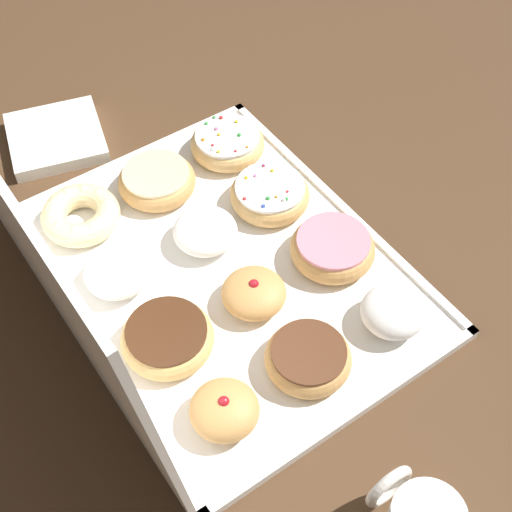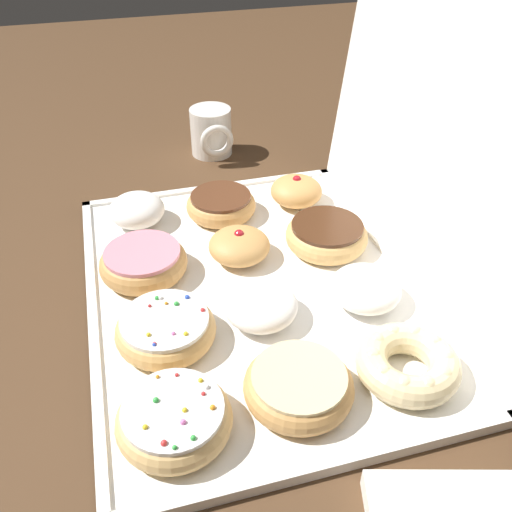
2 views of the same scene
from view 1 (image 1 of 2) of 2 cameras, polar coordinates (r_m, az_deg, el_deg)
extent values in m
plane|color=#4C331E|center=(1.01, -2.40, -1.36)|extent=(3.00, 3.00, 0.00)
cube|color=white|center=(1.01, -2.41, -1.19)|extent=(0.55, 0.42, 0.01)
cube|color=white|center=(1.09, 6.69, 3.84)|extent=(0.55, 0.01, 0.01)
cube|color=white|center=(0.96, -12.77, -6.66)|extent=(0.55, 0.01, 0.01)
cube|color=white|center=(0.89, 7.37, -12.41)|extent=(0.01, 0.42, 0.01)
cube|color=white|center=(1.17, -9.77, 7.55)|extent=(0.01, 0.42, 0.01)
cube|color=white|center=(0.80, -16.98, -0.22)|extent=(0.55, 0.05, 0.40)
ellipsoid|color=white|center=(0.95, 10.74, -4.34)|extent=(0.08, 0.08, 0.05)
torus|color=tan|center=(1.01, 6.05, 0.56)|extent=(0.12, 0.12, 0.04)
cylinder|color=pink|center=(0.99, 6.13, 1.20)|extent=(0.10, 0.10, 0.01)
torus|color=tan|center=(1.07, 1.10, 4.83)|extent=(0.12, 0.12, 0.03)
cylinder|color=white|center=(1.06, 1.11, 5.43)|extent=(0.10, 0.10, 0.01)
sphere|color=blue|center=(1.03, 0.58, 3.95)|extent=(0.01, 0.01, 0.01)
sphere|color=white|center=(1.03, 2.22, 4.43)|extent=(0.01, 0.01, 0.01)
sphere|color=red|center=(1.05, 2.49, 5.11)|extent=(0.00, 0.00, 0.00)
sphere|color=yellow|center=(1.08, 1.28, 6.75)|extent=(0.01, 0.01, 0.01)
sphere|color=pink|center=(1.07, -0.06, 6.34)|extent=(0.00, 0.00, 0.00)
sphere|color=red|center=(1.04, -0.91, 4.54)|extent=(0.01, 0.01, 0.01)
sphere|color=blue|center=(1.08, 0.59, 7.17)|extent=(0.00, 0.00, 0.00)
sphere|color=orange|center=(1.04, 1.60, 4.69)|extent=(0.00, 0.00, 0.00)
sphere|color=red|center=(1.08, 0.61, 7.12)|extent=(0.00, 0.00, 0.00)
sphere|color=green|center=(1.04, 0.95, 4.56)|extent=(0.01, 0.01, 0.01)
sphere|color=yellow|center=(1.06, -0.78, 6.18)|extent=(0.01, 0.01, 0.01)
sphere|color=green|center=(1.04, 2.41, 4.50)|extent=(0.01, 0.01, 0.01)
torus|color=#E5B770|center=(1.15, -2.26, 8.82)|extent=(0.12, 0.12, 0.03)
cylinder|color=white|center=(1.14, -2.28, 9.42)|extent=(0.10, 0.10, 0.01)
sphere|color=white|center=(1.11, -3.46, 8.41)|extent=(0.01, 0.01, 0.01)
sphere|color=orange|center=(1.13, -4.20, 9.13)|extent=(0.01, 0.01, 0.01)
sphere|color=red|center=(1.12, -3.45, 8.72)|extent=(0.00, 0.00, 0.00)
sphere|color=green|center=(1.16, -3.33, 10.85)|extent=(0.00, 0.00, 0.00)
sphere|color=green|center=(1.13, -1.33, 9.51)|extent=(0.01, 0.01, 0.01)
sphere|color=yellow|center=(1.13, -2.94, 9.54)|extent=(0.01, 0.01, 0.01)
sphere|color=red|center=(1.11, -1.62, 8.27)|extent=(0.00, 0.00, 0.00)
sphere|color=pink|center=(1.14, -3.15, 9.97)|extent=(0.01, 0.01, 0.01)
sphere|color=green|center=(1.15, -3.94, 10.38)|extent=(0.01, 0.01, 0.01)
sphere|color=red|center=(1.16, -2.77, 10.83)|extent=(0.01, 0.01, 0.01)
sphere|color=yellow|center=(1.16, -1.56, 10.53)|extent=(0.01, 0.01, 0.01)
sphere|color=yellow|center=(1.11, -2.98, 8.21)|extent=(0.01, 0.01, 0.01)
sphere|color=orange|center=(1.11, -0.71, 8.59)|extent=(0.00, 0.00, 0.00)
torus|color=tan|center=(0.90, 4.09, -8.09)|extent=(0.11, 0.11, 0.03)
cylinder|color=#59331E|center=(0.89, 4.15, -7.57)|extent=(0.09, 0.09, 0.01)
ellipsoid|color=tan|center=(0.95, -0.27, -2.99)|extent=(0.09, 0.09, 0.04)
sphere|color=#B21923|center=(0.93, -0.28, -2.31)|extent=(0.01, 0.01, 0.01)
ellipsoid|color=white|center=(1.02, -4.03, 1.97)|extent=(0.09, 0.09, 0.04)
torus|color=tan|center=(1.10, -7.72, 5.90)|extent=(0.12, 0.12, 0.03)
cylinder|color=beige|center=(1.09, -7.81, 6.48)|extent=(0.10, 0.10, 0.01)
ellipsoid|color=tan|center=(0.86, -2.51, -12.03)|extent=(0.08, 0.08, 0.05)
sphere|color=#B21923|center=(0.84, -2.56, -11.41)|extent=(0.01, 0.01, 0.01)
torus|color=tan|center=(0.92, -6.99, -6.46)|extent=(0.12, 0.12, 0.04)
cylinder|color=#472816|center=(0.91, -7.09, -5.89)|extent=(0.10, 0.10, 0.01)
ellipsoid|color=white|center=(0.99, -10.88, -1.26)|extent=(0.09, 0.09, 0.04)
torus|color=beige|center=(1.07, -13.65, 3.14)|extent=(0.11, 0.11, 0.04)
sphere|color=beige|center=(1.09, -14.64, 4.73)|extent=(0.02, 0.02, 0.02)
sphere|color=beige|center=(1.08, -15.55, 3.97)|extent=(0.02, 0.02, 0.02)
sphere|color=beige|center=(1.07, -15.79, 3.01)|extent=(0.02, 0.02, 0.02)
sphere|color=beige|center=(1.05, -15.25, 2.21)|extent=(0.02, 0.02, 0.02)
sphere|color=beige|center=(1.04, -14.10, 1.89)|extent=(0.02, 0.02, 0.02)
sphere|color=beige|center=(1.04, -12.81, 2.19)|extent=(0.02, 0.02, 0.02)
sphere|color=beige|center=(1.05, -11.88, 3.00)|extent=(0.02, 0.02, 0.02)
sphere|color=beige|center=(1.06, -11.69, 3.98)|extent=(0.02, 0.02, 0.02)
sphere|color=beige|center=(1.08, -12.28, 4.74)|extent=(0.02, 0.02, 0.02)
sphere|color=beige|center=(1.09, -13.40, 5.03)|extent=(0.02, 0.02, 0.02)
torus|color=white|center=(0.82, 10.42, -17.45)|extent=(0.01, 0.06, 0.06)
cube|color=white|center=(1.23, -15.49, 8.98)|extent=(0.18, 0.18, 0.02)
camera|label=2|loc=(1.20, -13.65, 34.87)|focal=38.68mm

